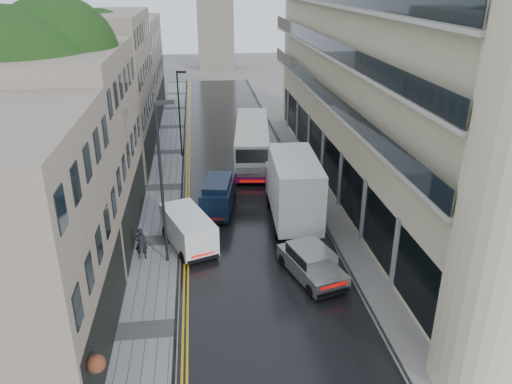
{
  "coord_description": "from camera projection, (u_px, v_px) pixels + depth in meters",
  "views": [
    {
      "loc": [
        -3.13,
        -7.57,
        14.56
      ],
      "look_at": [
        -0.09,
        18.0,
        3.48
      ],
      "focal_mm": 35.0,
      "sensor_mm": 36.0,
      "label": 1
    }
  ],
  "objects": [
    {
      "name": "road",
      "position": [
        242.0,
        185.0,
        38.08
      ],
      "size": [
        9.0,
        85.0,
        0.02
      ],
      "primitive_type": "cube",
      "color": "black",
      "rests_on": "ground"
    },
    {
      "name": "left_sidewalk",
      "position": [
        165.0,
        188.0,
        37.43
      ],
      "size": [
        2.7,
        85.0,
        0.12
      ],
      "primitive_type": "cube",
      "color": "gray",
      "rests_on": "ground"
    },
    {
      "name": "right_sidewalk",
      "position": [
        312.0,
        181.0,
        38.65
      ],
      "size": [
        1.8,
        85.0,
        0.12
      ],
      "primitive_type": "cube",
      "color": "slate",
      "rests_on": "ground"
    },
    {
      "name": "old_shop_row",
      "position": [
        112.0,
        103.0,
        36.97
      ],
      "size": [
        4.5,
        56.0,
        12.0
      ],
      "primitive_type": null,
      "color": "gray",
      "rests_on": "ground"
    },
    {
      "name": "modern_block",
      "position": [
        389.0,
        95.0,
        35.07
      ],
      "size": [
        8.0,
        40.0,
        14.0
      ],
      "primitive_type": null,
      "color": "#BCB18C",
      "rests_on": "ground"
    },
    {
      "name": "tree_near",
      "position": [
        26.0,
        130.0,
        27.14
      ],
      "size": [
        10.56,
        10.56,
        13.89
      ],
      "primitive_type": null,
      "color": "black",
      "rests_on": "ground"
    },
    {
      "name": "tree_far",
      "position": [
        81.0,
        93.0,
        39.31
      ],
      "size": [
        9.24,
        9.24,
        12.46
      ],
      "primitive_type": null,
      "color": "black",
      "rests_on": "ground"
    },
    {
      "name": "cream_bus",
      "position": [
        236.0,
        156.0,
        39.45
      ],
      "size": [
        3.98,
        11.99,
        3.21
      ],
      "primitive_type": null,
      "rotation": [
        0.0,
        0.0,
        -0.11
      ],
      "color": "beige",
      "rests_on": "road"
    },
    {
      "name": "white_lorry",
      "position": [
        277.0,
        203.0,
        29.38
      ],
      "size": [
        3.06,
        8.97,
        4.65
      ],
      "primitive_type": null,
      "rotation": [
        0.0,
        0.0,
        -0.05
      ],
      "color": "silver",
      "rests_on": "road"
    },
    {
      "name": "silver_hatchback",
      "position": [
        311.0,
        282.0,
        24.43
      ],
      "size": [
        3.12,
        4.83,
        1.67
      ],
      "primitive_type": null,
      "rotation": [
        0.0,
        0.0,
        0.28
      ],
      "color": "silver",
      "rests_on": "road"
    },
    {
      "name": "white_van",
      "position": [
        183.0,
        246.0,
        27.32
      ],
      "size": [
        3.45,
        5.02,
        2.09
      ],
      "primitive_type": null,
      "rotation": [
        0.0,
        0.0,
        0.35
      ],
      "color": "white",
      "rests_on": "road"
    },
    {
      "name": "navy_van",
      "position": [
        202.0,
        204.0,
        31.96
      ],
      "size": [
        2.71,
        4.99,
        2.41
      ],
      "primitive_type": null,
      "rotation": [
        0.0,
        0.0,
        -0.18
      ],
      "color": "black",
      "rests_on": "road"
    },
    {
      "name": "pedestrian",
      "position": [
        141.0,
        244.0,
        27.55
      ],
      "size": [
        0.73,
        0.52,
        1.87
      ],
      "primitive_type": "imported",
      "rotation": [
        0.0,
        0.0,
        3.26
      ],
      "color": "black",
      "rests_on": "left_sidewalk"
    },
    {
      "name": "lamp_post_near",
      "position": [
        162.0,
        187.0,
        25.96
      ],
      "size": [
        1.02,
        0.48,
        8.89
      ],
      "primitive_type": null,
      "rotation": [
        0.0,
        0.0,
        0.27
      ],
      "color": "black",
      "rests_on": "left_sidewalk"
    },
    {
      "name": "lamp_post_far",
      "position": [
        179.0,
        115.0,
        42.62
      ],
      "size": [
        0.85,
        0.33,
        7.34
      ],
      "primitive_type": null,
      "rotation": [
        0.0,
        0.0,
        -0.18
      ],
      "color": "black",
      "rests_on": "left_sidewalk"
    }
  ]
}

